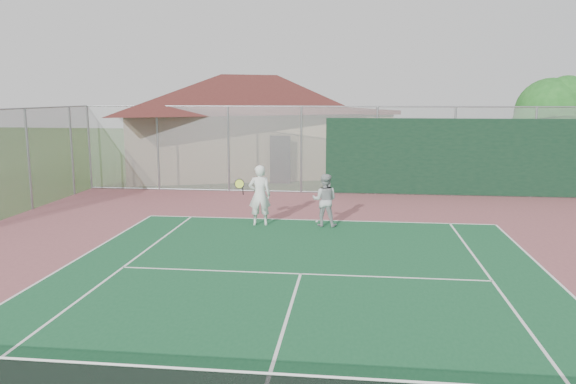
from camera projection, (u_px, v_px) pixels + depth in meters
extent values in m
cylinder|color=white|center=(244.00, 372.00, 6.02)|extent=(11.77, 0.03, 0.03)
cylinder|color=gray|center=(89.00, 148.00, 23.69)|extent=(0.08, 0.08, 3.50)
cylinder|color=gray|center=(158.00, 148.00, 23.34)|extent=(0.08, 0.08, 3.50)
cylinder|color=gray|center=(229.00, 149.00, 22.99)|extent=(0.08, 0.08, 3.50)
cylinder|color=gray|center=(301.00, 150.00, 22.64)|extent=(0.08, 0.08, 3.50)
cylinder|color=gray|center=(376.00, 151.00, 22.29)|extent=(0.08, 0.08, 3.50)
cylinder|color=gray|center=(454.00, 152.00, 21.95)|extent=(0.08, 0.08, 3.50)
cylinder|color=gray|center=(534.00, 153.00, 21.60)|extent=(0.08, 0.08, 3.50)
cylinder|color=gray|center=(327.00, 106.00, 22.23)|extent=(20.00, 0.05, 0.05)
cylinder|color=gray|center=(326.00, 192.00, 22.82)|extent=(20.00, 0.05, 0.05)
cube|color=#999EA0|center=(326.00, 150.00, 22.53)|extent=(20.00, 0.02, 3.50)
cube|color=black|center=(454.00, 157.00, 21.93)|extent=(10.00, 0.04, 3.00)
cylinder|color=gray|center=(72.00, 151.00, 22.22)|extent=(0.08, 0.08, 3.50)
cylinder|color=gray|center=(29.00, 160.00, 19.28)|extent=(0.08, 0.08, 3.50)
cube|color=#999EA0|center=(29.00, 160.00, 19.28)|extent=(0.02, 9.00, 3.50)
cube|color=tan|center=(252.00, 142.00, 29.41)|extent=(14.35, 11.82, 3.08)
cube|color=#5A2521|center=(251.00, 111.00, 29.14)|extent=(15.01, 12.47, 0.19)
pyramid|color=#5A2521|center=(251.00, 76.00, 28.84)|extent=(15.79, 13.00, 1.85)
cube|color=black|center=(280.00, 160.00, 25.20)|extent=(0.93, 0.06, 2.16)
cube|color=#9F3624|center=(166.00, 173.00, 26.31)|extent=(2.70, 1.38, 0.05)
cube|color=#B2B5BA|center=(165.00, 178.00, 26.11)|extent=(2.69, 1.35, 0.04)
cube|color=#9F3624|center=(169.00, 165.00, 26.76)|extent=(2.70, 1.38, 0.05)
cube|color=#B2B5BA|center=(168.00, 169.00, 26.57)|extent=(2.69, 1.35, 0.04)
cube|color=#9F3624|center=(173.00, 157.00, 27.22)|extent=(2.70, 1.38, 0.05)
cube|color=#B2B5BA|center=(171.00, 161.00, 27.02)|extent=(2.69, 1.35, 0.04)
cube|color=#B2B5BA|center=(143.00, 167.00, 26.94)|extent=(0.73, 1.58, 1.04)
cube|color=#B2B5BA|center=(196.00, 168.00, 26.64)|extent=(0.73, 1.58, 1.04)
cylinder|color=#352113|center=(547.00, 159.00, 23.83)|extent=(0.32, 0.32, 2.51)
sphere|color=#1C5B1C|center=(550.00, 112.00, 23.49)|extent=(2.87, 2.87, 2.87)
sphere|color=#1C5B1C|center=(567.00, 121.00, 23.72)|extent=(1.97, 1.97, 1.97)
sphere|color=#1C5B1C|center=(534.00, 123.00, 23.30)|extent=(1.79, 1.79, 1.79)
sphere|color=#1C5B1C|center=(561.00, 126.00, 22.77)|extent=(1.61, 1.61, 1.61)
sphere|color=#1C5B1C|center=(538.00, 116.00, 24.25)|extent=(1.79, 1.79, 1.79)
sphere|color=#1C5B1C|center=(567.00, 97.00, 23.15)|extent=(1.79, 1.79, 1.79)
imported|color=white|center=(260.00, 196.00, 17.03)|extent=(0.74, 0.54, 1.84)
imported|color=#ABAEB0|center=(325.00, 201.00, 16.91)|extent=(0.83, 0.67, 1.59)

